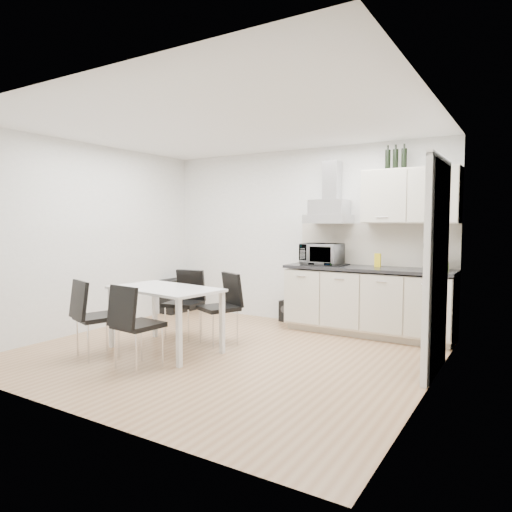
{
  "coord_description": "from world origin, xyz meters",
  "views": [
    {
      "loc": [
        3.02,
        -4.23,
        1.51
      ],
      "look_at": [
        0.11,
        0.55,
        1.1
      ],
      "focal_mm": 32.0,
      "sensor_mm": 36.0,
      "label": 1
    }
  ],
  "objects_px": {
    "kitchenette": "(371,274)",
    "chair_near_left": "(97,318)",
    "dining_table": "(165,295)",
    "chair_near_right": "(139,326)",
    "chair_far_left": "(183,305)",
    "chair_far_right": "(219,309)",
    "guitar_amp": "(180,295)",
    "floor_speaker": "(287,311)"
  },
  "relations": [
    {
      "from": "kitchenette",
      "to": "chair_near_left",
      "type": "xyz_separation_m",
      "value": [
        -2.31,
        -2.59,
        -0.39
      ]
    },
    {
      "from": "dining_table",
      "to": "chair_near_left",
      "type": "distance_m",
      "value": 0.79
    },
    {
      "from": "chair_near_left",
      "to": "chair_near_right",
      "type": "relative_size",
      "value": 1.0
    },
    {
      "from": "dining_table",
      "to": "chair_near_left",
      "type": "height_order",
      "value": "chair_near_left"
    },
    {
      "from": "kitchenette",
      "to": "dining_table",
      "type": "distance_m",
      "value": 2.72
    },
    {
      "from": "dining_table",
      "to": "chair_far_left",
      "type": "xyz_separation_m",
      "value": [
        -0.2,
        0.56,
        -0.22
      ]
    },
    {
      "from": "kitchenette",
      "to": "chair_near_left",
      "type": "height_order",
      "value": "kitchenette"
    },
    {
      "from": "kitchenette",
      "to": "chair_far_right",
      "type": "relative_size",
      "value": 2.86
    },
    {
      "from": "dining_table",
      "to": "guitar_amp",
      "type": "xyz_separation_m",
      "value": [
        -1.43,
        1.91,
        -0.38
      ]
    },
    {
      "from": "kitchenette",
      "to": "guitar_amp",
      "type": "bearing_deg",
      "value": -178.52
    },
    {
      "from": "guitar_amp",
      "to": "floor_speaker",
      "type": "relative_size",
      "value": 2.18
    },
    {
      "from": "kitchenette",
      "to": "guitar_amp",
      "type": "height_order",
      "value": "kitchenette"
    },
    {
      "from": "chair_far_left",
      "to": "dining_table",
      "type": "bearing_deg",
      "value": 99.71
    },
    {
      "from": "chair_near_right",
      "to": "floor_speaker",
      "type": "relative_size",
      "value": 2.76
    },
    {
      "from": "chair_near_left",
      "to": "chair_near_right",
      "type": "xyz_separation_m",
      "value": [
        0.68,
        -0.04,
        0.0
      ]
    },
    {
      "from": "chair_near_right",
      "to": "guitar_amp",
      "type": "bearing_deg",
      "value": 128.24
    },
    {
      "from": "chair_far_left",
      "to": "kitchenette",
      "type": "bearing_deg",
      "value": -155.13
    },
    {
      "from": "dining_table",
      "to": "floor_speaker",
      "type": "relative_size",
      "value": 4.42
    },
    {
      "from": "chair_far_left",
      "to": "floor_speaker",
      "type": "distance_m",
      "value": 1.76
    },
    {
      "from": "guitar_amp",
      "to": "floor_speaker",
      "type": "bearing_deg",
      "value": 11.35
    },
    {
      "from": "dining_table",
      "to": "kitchenette",
      "type": "bearing_deg",
      "value": 54.92
    },
    {
      "from": "chair_far_left",
      "to": "floor_speaker",
      "type": "bearing_deg",
      "value": -123.63
    },
    {
      "from": "dining_table",
      "to": "chair_near_left",
      "type": "xyz_separation_m",
      "value": [
        -0.47,
        -0.6,
        -0.22
      ]
    },
    {
      "from": "chair_far_left",
      "to": "floor_speaker",
      "type": "relative_size",
      "value": 2.76
    },
    {
      "from": "chair_near_left",
      "to": "guitar_amp",
      "type": "relative_size",
      "value": 1.27
    },
    {
      "from": "chair_far_right",
      "to": "chair_far_left",
      "type": "bearing_deg",
      "value": 24.67
    },
    {
      "from": "kitchenette",
      "to": "dining_table",
      "type": "height_order",
      "value": "kitchenette"
    },
    {
      "from": "chair_far_left",
      "to": "chair_far_right",
      "type": "relative_size",
      "value": 1.0
    },
    {
      "from": "chair_far_left",
      "to": "chair_near_right",
      "type": "distance_m",
      "value": 1.27
    },
    {
      "from": "chair_far_left",
      "to": "guitar_amp",
      "type": "xyz_separation_m",
      "value": [
        -1.23,
        1.34,
        -0.16
      ]
    },
    {
      "from": "kitchenette",
      "to": "chair_near_left",
      "type": "distance_m",
      "value": 3.49
    },
    {
      "from": "chair_far_left",
      "to": "guitar_amp",
      "type": "distance_m",
      "value": 1.83
    },
    {
      "from": "chair_near_left",
      "to": "kitchenette",
      "type": "bearing_deg",
      "value": 66.59
    },
    {
      "from": "dining_table",
      "to": "chair_near_right",
      "type": "height_order",
      "value": "chair_near_right"
    },
    {
      "from": "chair_far_right",
      "to": "chair_near_left",
      "type": "xyz_separation_m",
      "value": [
        -0.84,
        -1.16,
        0.0
      ]
    },
    {
      "from": "kitchenette",
      "to": "chair_far_right",
      "type": "distance_m",
      "value": 2.09
    },
    {
      "from": "kitchenette",
      "to": "chair_near_right",
      "type": "distance_m",
      "value": 3.11
    },
    {
      "from": "floor_speaker",
      "to": "guitar_amp",
      "type": "bearing_deg",
      "value": -162.74
    },
    {
      "from": "kitchenette",
      "to": "chair_near_left",
      "type": "bearing_deg",
      "value": -131.74
    },
    {
      "from": "chair_near_right",
      "to": "guitar_amp",
      "type": "distance_m",
      "value": 3.03
    },
    {
      "from": "dining_table",
      "to": "guitar_amp",
      "type": "relative_size",
      "value": 2.03
    },
    {
      "from": "kitchenette",
      "to": "floor_speaker",
      "type": "distance_m",
      "value": 1.52
    }
  ]
}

